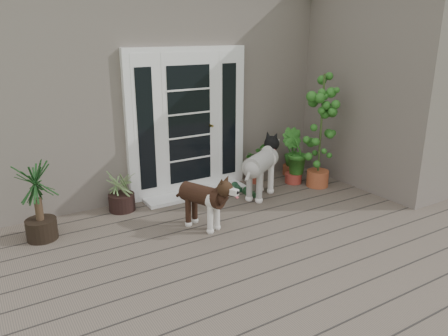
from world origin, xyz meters
TOP-DOWN VIEW (x-y plane):
  - deck at (0.00, 0.40)m, footprint 6.20×4.60m
  - house_main at (0.00, 4.65)m, footprint 7.40×4.00m
  - house_wing at (2.90, 1.50)m, footprint 1.60×2.40m
  - door_unit at (-0.20, 2.60)m, footprint 1.90×0.14m
  - door_step at (-0.20, 2.40)m, footprint 1.60×0.40m
  - brindle_dog at (-0.66, 1.34)m, footprint 0.60×0.83m
  - white_dog at (0.58, 1.83)m, footprint 1.00×0.82m
  - spider_plant at (-1.34, 2.40)m, footprint 0.69×0.69m
  - yucca at (-2.44, 2.06)m, footprint 0.71×0.71m
  - herb_a at (0.89, 2.40)m, footprint 0.55×0.55m
  - herb_b at (1.40, 2.05)m, footprint 0.63×0.63m
  - herb_c at (1.65, 2.40)m, footprint 0.44×0.44m
  - sapling at (1.62, 1.73)m, footprint 0.65×0.65m
  - clog_left at (0.47, 1.96)m, footprint 0.17×0.30m
  - clog_right at (0.43, 2.25)m, footprint 0.20×0.31m

SIDE VIEW (x-z plane):
  - deck at x=0.00m, z-range 0.00..0.12m
  - door_step at x=-0.20m, z-range 0.12..0.17m
  - clog_right at x=0.43m, z-range 0.12..0.21m
  - clog_left at x=0.47m, z-range 0.12..0.21m
  - herb_c at x=1.65m, z-range 0.12..0.61m
  - herb_a at x=0.89m, z-range 0.12..0.63m
  - spider_plant at x=-1.34m, z-range 0.12..0.75m
  - brindle_dog at x=-0.66m, z-range 0.12..0.76m
  - herb_b at x=1.40m, z-range 0.12..0.79m
  - white_dog at x=0.58m, z-range 0.12..0.90m
  - yucca at x=-2.44m, z-range 0.12..1.10m
  - sapling at x=1.62m, z-range 0.12..1.94m
  - door_unit at x=-0.20m, z-range 0.12..2.27m
  - house_main at x=0.00m, z-range 0.00..3.10m
  - house_wing at x=2.90m, z-range 0.00..3.10m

